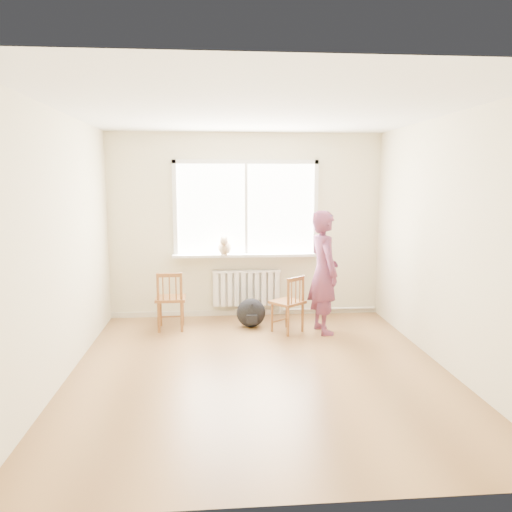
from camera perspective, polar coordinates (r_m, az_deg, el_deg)
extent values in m
plane|color=olive|center=(5.47, 0.44, -12.93)|extent=(4.50, 4.50, 0.00)
plane|color=white|center=(5.14, 0.48, 16.33)|extent=(4.50, 4.50, 0.00)
cube|color=beige|center=(7.37, -1.15, 3.47)|extent=(4.00, 0.01, 2.70)
cube|color=white|center=(7.33, -1.15, 5.40)|extent=(2.00, 0.02, 1.30)
cube|color=white|center=(7.30, -1.16, 10.73)|extent=(2.12, 0.05, 0.06)
cube|color=white|center=(7.31, -9.25, 5.28)|extent=(0.06, 0.05, 1.42)
cube|color=white|center=(7.45, 6.83, 5.39)|extent=(0.06, 0.05, 1.42)
cube|color=white|center=(7.31, -1.14, 5.39)|extent=(0.04, 0.05, 1.30)
cube|color=white|center=(7.31, -1.09, 0.11)|extent=(2.15, 0.22, 0.04)
cube|color=white|center=(7.46, -1.11, -3.67)|extent=(1.00, 0.02, 0.55)
cube|color=white|center=(7.41, -1.08, -3.75)|extent=(1.00, 0.10, 0.51)
cube|color=white|center=(7.36, -1.09, -1.77)|extent=(1.00, 0.12, 0.03)
cylinder|color=silver|center=(7.71, 8.27, -5.98)|extent=(1.40, 0.04, 0.04)
cube|color=beige|center=(7.58, -1.12, -6.45)|extent=(4.00, 0.03, 0.08)
cube|color=brown|center=(6.89, -9.74, -4.81)|extent=(0.41, 0.39, 0.04)
cylinder|color=brown|center=(7.08, -8.38, -6.19)|extent=(0.03, 0.03, 0.43)
cylinder|color=brown|center=(7.10, -10.84, -6.21)|extent=(0.03, 0.03, 0.43)
cylinder|color=brown|center=(6.78, -8.49, -6.85)|extent=(0.03, 0.03, 0.43)
cylinder|color=brown|center=(6.80, -11.06, -6.86)|extent=(0.03, 0.03, 0.43)
cylinder|color=brown|center=(6.73, -8.52, -5.29)|extent=(0.04, 0.04, 0.81)
cylinder|color=brown|center=(6.76, -11.11, -5.31)|extent=(0.04, 0.04, 0.81)
cube|color=brown|center=(6.66, -9.90, -2.17)|extent=(0.33, 0.04, 0.05)
cylinder|color=brown|center=(6.69, -9.13, -3.60)|extent=(0.02, 0.02, 0.32)
cylinder|color=brown|center=(6.70, -9.86, -3.61)|extent=(0.02, 0.02, 0.32)
cylinder|color=brown|center=(6.70, -10.59, -3.62)|extent=(0.02, 0.02, 0.32)
cube|color=brown|center=(6.69, 3.61, -5.28)|extent=(0.52, 0.52, 0.04)
cylinder|color=brown|center=(6.94, 3.52, -6.51)|extent=(0.03, 0.03, 0.41)
cylinder|color=brown|center=(6.73, 1.85, -6.96)|extent=(0.03, 0.03, 0.41)
cylinder|color=brown|center=(6.75, 5.34, -6.95)|extent=(0.03, 0.03, 0.41)
cylinder|color=brown|center=(6.54, 3.68, -7.44)|extent=(0.03, 0.03, 0.41)
cylinder|color=brown|center=(6.71, 5.36, -5.47)|extent=(0.04, 0.04, 0.77)
cylinder|color=brown|center=(6.50, 3.69, -5.91)|extent=(0.04, 0.04, 0.77)
cube|color=brown|center=(6.52, 4.58, -2.65)|extent=(0.26, 0.22, 0.05)
cylinder|color=brown|center=(6.61, 5.03, -3.93)|extent=(0.02, 0.02, 0.31)
cylinder|color=brown|center=(6.55, 4.56, -4.04)|extent=(0.02, 0.02, 0.31)
cylinder|color=brown|center=(6.50, 4.08, -4.15)|extent=(0.02, 0.02, 0.31)
imported|color=#D04566|center=(6.64, 7.74, -1.84)|extent=(0.49, 0.66, 1.63)
ellipsoid|color=beige|center=(7.21, -3.60, 0.97)|extent=(0.21, 0.30, 0.21)
sphere|color=beige|center=(7.06, -3.68, 1.67)|extent=(0.11, 0.11, 0.11)
cone|color=beige|center=(7.05, -3.94, 2.13)|extent=(0.04, 0.04, 0.05)
cone|color=beige|center=(7.05, -3.43, 2.13)|extent=(0.04, 0.04, 0.05)
cylinder|color=beige|center=(7.36, -3.52, 0.64)|extent=(0.04, 0.19, 0.03)
cylinder|color=beige|center=(7.11, -3.90, 0.44)|extent=(0.03, 0.03, 0.10)
cylinder|color=beige|center=(7.11, -3.40, 0.44)|extent=(0.03, 0.03, 0.10)
ellipsoid|color=black|center=(6.94, -0.57, -6.50)|extent=(0.48, 0.41, 0.40)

